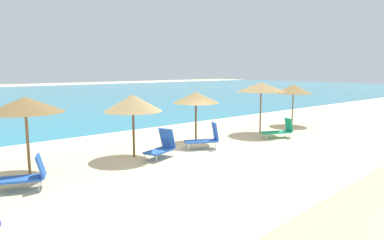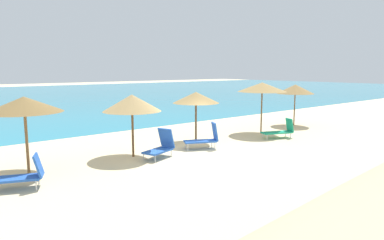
{
  "view_description": "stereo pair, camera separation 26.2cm",
  "coord_description": "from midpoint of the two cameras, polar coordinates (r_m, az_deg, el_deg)",
  "views": [
    {
      "loc": [
        -9.34,
        -10.35,
        3.55
      ],
      "look_at": [
        1.15,
        2.0,
        1.15
      ],
      "focal_mm": 32.27,
      "sensor_mm": 36.0,
      "label": 1
    },
    {
      "loc": [
        -9.14,
        -10.52,
        3.55
      ],
      "look_at": [
        1.15,
        2.0,
        1.15
      ],
      "focal_mm": 32.27,
      "sensor_mm": 36.0,
      "label": 2
    }
  ],
  "objects": [
    {
      "name": "ground_plane",
      "position": [
        14.39,
        2.06,
        -5.88
      ],
      "size": [
        160.0,
        160.0,
        0.0
      ],
      "primitive_type": "plane",
      "color": "beige"
    },
    {
      "name": "beach_umbrella_3",
      "position": [
        16.61,
        1.11,
        3.72
      ],
      "size": [
        2.24,
        2.24,
        2.47
      ],
      "color": "brown",
      "rests_on": "ground_plane"
    },
    {
      "name": "lounge_chair_1",
      "position": [
        11.48,
        -25.54,
        -8.13
      ],
      "size": [
        1.55,
        1.14,
        1.04
      ],
      "rotation": [
        0.0,
        0.0,
        1.17
      ],
      "color": "blue",
      "rests_on": "ground_plane"
    },
    {
      "name": "sea_water",
      "position": [
        48.57,
        -28.38,
        3.22
      ],
      "size": [
        160.0,
        59.88,
        0.01
      ],
      "primitive_type": "cube",
      "color": "teal",
      "rests_on": "ground_plane"
    },
    {
      "name": "beach_umbrella_1",
      "position": [
        12.84,
        -25.47,
        2.32
      ],
      "size": [
        2.52,
        2.52,
        2.64
      ],
      "color": "brown",
      "rests_on": "ground_plane"
    },
    {
      "name": "beach_umbrella_2",
      "position": [
        13.99,
        -9.36,
        2.79
      ],
      "size": [
        2.35,
        2.35,
        2.55
      ],
      "color": "brown",
      "rests_on": "ground_plane"
    },
    {
      "name": "lounge_chair_0",
      "position": [
        15.46,
        2.65,
        -3.01
      ],
      "size": [
        1.59,
        1.18,
        1.19
      ],
      "rotation": [
        0.0,
        0.0,
        1.11
      ],
      "color": "blue",
      "rests_on": "ground_plane"
    },
    {
      "name": "lounge_chair_2",
      "position": [
        14.02,
        -4.63,
        -4.34
      ],
      "size": [
        1.52,
        1.07,
        1.16
      ],
      "rotation": [
        0.0,
        0.0,
        1.9
      ],
      "color": "blue",
      "rests_on": "ground_plane"
    },
    {
      "name": "beach_umbrella_4",
      "position": [
        19.34,
        11.91,
        5.33
      ],
      "size": [
        2.67,
        2.67,
        2.83
      ],
      "color": "brown",
      "rests_on": "ground_plane"
    },
    {
      "name": "lounge_chair_3",
      "position": [
        18.51,
        14.77,
        -1.69
      ],
      "size": [
        1.73,
        1.14,
        1.01
      ],
      "rotation": [
        0.0,
        0.0,
        1.18
      ],
      "color": "#199972",
      "rests_on": "ground_plane"
    },
    {
      "name": "beach_umbrella_5",
      "position": [
        22.74,
        17.02,
        4.91
      ],
      "size": [
        2.31,
        2.31,
        2.6
      ],
      "color": "brown",
      "rests_on": "ground_plane"
    }
  ]
}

